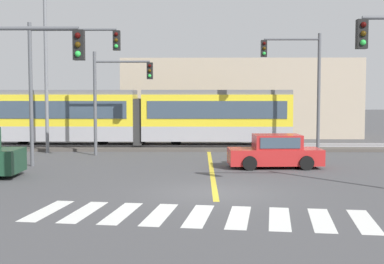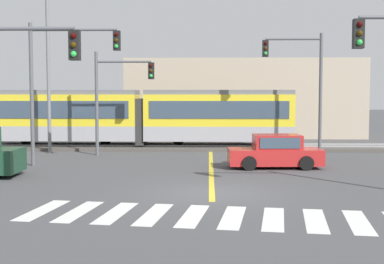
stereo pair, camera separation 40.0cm
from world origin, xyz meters
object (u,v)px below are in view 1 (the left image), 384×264
(light_rail_tram, at_px, (139,115))
(traffic_light_mid_left, at_px, (60,70))
(traffic_light_far_left, at_px, (115,88))
(sedan_crossing, at_px, (275,152))
(traffic_light_far_right, at_px, (300,75))
(street_lamp_west, at_px, (49,55))
(traffic_light_near_left, at_px, (6,79))

(light_rail_tram, relative_size, traffic_light_mid_left, 2.79)
(light_rail_tram, height_order, traffic_light_far_left, traffic_light_far_left)
(sedan_crossing, bearing_deg, traffic_light_mid_left, 177.95)
(traffic_light_mid_left, height_order, traffic_light_far_right, traffic_light_mid_left)
(sedan_crossing, height_order, street_lamp_west, street_lamp_west)
(light_rail_tram, distance_m, street_lamp_west, 6.54)
(traffic_light_mid_left, bearing_deg, sedan_crossing, -2.05)
(traffic_light_near_left, xyz_separation_m, traffic_light_far_right, (11.28, 13.10, 0.56))
(traffic_light_mid_left, height_order, traffic_light_far_left, traffic_light_mid_left)
(light_rail_tram, xyz_separation_m, traffic_light_near_left, (-2.09, -16.80, 1.75))
(sedan_crossing, bearing_deg, traffic_light_far_right, 67.70)
(traffic_light_mid_left, bearing_deg, traffic_light_near_left, -85.87)
(street_lamp_west, bearing_deg, traffic_light_far_left, -15.59)
(sedan_crossing, xyz_separation_m, traffic_light_near_left, (-9.26, -8.18, 3.10))
(traffic_light_near_left, bearing_deg, traffic_light_mid_left, 94.13)
(light_rail_tram, xyz_separation_m, traffic_light_far_left, (-0.87, -3.84, 1.62))
(sedan_crossing, distance_m, street_lamp_west, 14.17)
(traffic_light_mid_left, distance_m, traffic_light_near_left, 8.58)
(traffic_light_near_left, bearing_deg, sedan_crossing, 41.45)
(traffic_light_far_left, relative_size, street_lamp_west, 0.57)
(light_rail_tram, xyz_separation_m, street_lamp_west, (-4.77, -2.75, 3.52))
(street_lamp_west, bearing_deg, traffic_light_far_right, -3.86)
(traffic_light_far_right, height_order, street_lamp_west, street_lamp_west)
(traffic_light_mid_left, xyz_separation_m, traffic_light_far_right, (11.90, 4.57, -0.07))
(traffic_light_far_left, bearing_deg, street_lamp_west, 164.41)
(light_rail_tram, relative_size, traffic_light_far_left, 3.27)
(light_rail_tram, relative_size, traffic_light_near_left, 3.24)
(sedan_crossing, relative_size, street_lamp_west, 0.43)
(traffic_light_far_left, height_order, traffic_light_near_left, traffic_light_near_left)
(sedan_crossing, relative_size, traffic_light_far_left, 0.76)
(traffic_light_far_left, relative_size, traffic_light_far_right, 0.85)
(traffic_light_mid_left, xyz_separation_m, street_lamp_west, (-2.07, 5.51, 1.13))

